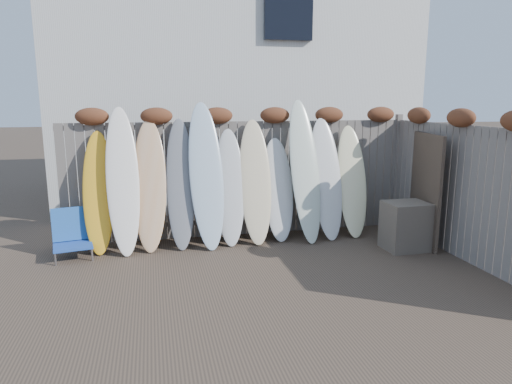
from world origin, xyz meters
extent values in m
plane|color=#493A2D|center=(0.00, 0.00, 0.00)|extent=(80.00, 80.00, 0.00)
cube|color=slate|center=(0.00, 2.40, 1.00)|extent=(6.00, 0.10, 2.00)
cube|color=slate|center=(3.00, 2.40, 1.05)|extent=(0.10, 0.10, 2.10)
ellipsoid|color=brown|center=(-2.40, 2.36, 2.10)|extent=(0.52, 0.28, 0.28)
ellipsoid|color=brown|center=(-1.40, 2.36, 2.10)|extent=(0.52, 0.28, 0.28)
ellipsoid|color=brown|center=(-0.40, 2.36, 2.10)|extent=(0.52, 0.28, 0.28)
ellipsoid|color=brown|center=(0.60, 2.36, 2.10)|extent=(0.52, 0.28, 0.28)
ellipsoid|color=brown|center=(1.60, 2.36, 2.10)|extent=(0.52, 0.28, 0.28)
ellipsoid|color=brown|center=(2.60, 2.36, 2.10)|extent=(0.52, 0.28, 0.28)
cube|color=slate|center=(3.00, 0.20, 1.00)|extent=(0.10, 4.40, 2.00)
ellipsoid|color=brown|center=(2.96, 0.60, 2.10)|extent=(0.28, 0.56, 0.28)
ellipsoid|color=brown|center=(2.96, 1.70, 2.10)|extent=(0.28, 0.56, 0.28)
cube|color=silver|center=(0.50, 6.50, 3.00)|extent=(8.00, 5.00, 6.00)
cube|color=black|center=(1.30, 3.95, 4.20)|extent=(1.00, 0.12, 1.30)
cube|color=#234FB3|center=(-2.72, 1.67, 0.21)|extent=(0.63, 0.58, 0.03)
cube|color=#2258AB|center=(-2.77, 1.93, 0.48)|extent=(0.57, 0.27, 0.51)
cylinder|color=#A3A3A9|center=(-2.93, 1.42, 0.10)|extent=(0.03, 0.03, 0.21)
cylinder|color=silver|center=(-3.01, 1.82, 0.10)|extent=(0.03, 0.03, 0.21)
cylinder|color=#BCBBC3|center=(-2.43, 1.51, 0.10)|extent=(0.03, 0.03, 0.21)
cylinder|color=#A2A2A9|center=(-2.51, 1.92, 0.10)|extent=(0.03, 0.03, 0.21)
cube|color=#4F403B|center=(2.40, 0.97, 0.38)|extent=(0.67, 0.56, 0.77)
cube|color=brown|center=(2.86, 1.20, 0.92)|extent=(0.31, 1.20, 1.83)
ellipsoid|color=yellow|center=(-2.34, 2.01, 0.94)|extent=(0.49, 0.68, 1.89)
ellipsoid|color=white|center=(-1.96, 1.91, 1.13)|extent=(0.55, 0.83, 2.26)
ellipsoid|color=#E3956D|center=(-1.56, 1.98, 1.03)|extent=(0.58, 0.77, 2.06)
ellipsoid|color=slate|center=(-1.07, 1.98, 1.04)|extent=(0.50, 0.76, 2.07)
ellipsoid|color=#A9C2D9|center=(-0.66, 1.92, 1.17)|extent=(0.61, 0.86, 2.34)
ellipsoid|color=silver|center=(-0.27, 1.98, 0.95)|extent=(0.55, 0.72, 1.89)
ellipsoid|color=beige|center=(0.17, 1.97, 1.02)|extent=(0.56, 0.75, 2.04)
ellipsoid|color=silver|center=(0.57, 2.01, 0.86)|extent=(0.53, 0.63, 1.72)
ellipsoid|color=silver|center=(1.01, 1.90, 1.19)|extent=(0.55, 0.86, 2.37)
ellipsoid|color=silver|center=(1.42, 1.95, 1.03)|extent=(0.56, 0.74, 2.06)
ellipsoid|color=#FCF3BB|center=(1.91, 1.97, 0.96)|extent=(0.56, 0.72, 1.92)
camera|label=1|loc=(-1.50, -5.34, 2.35)|focal=32.00mm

